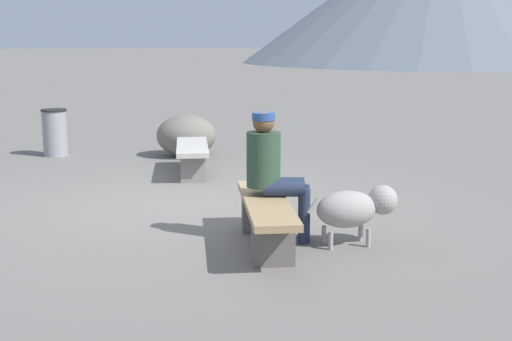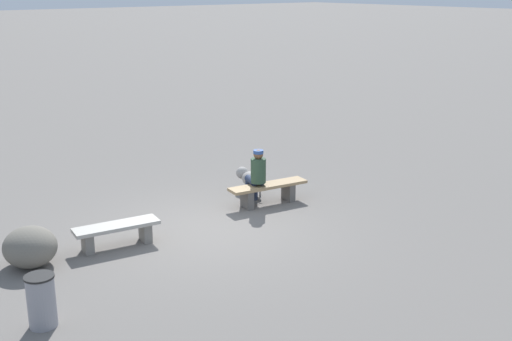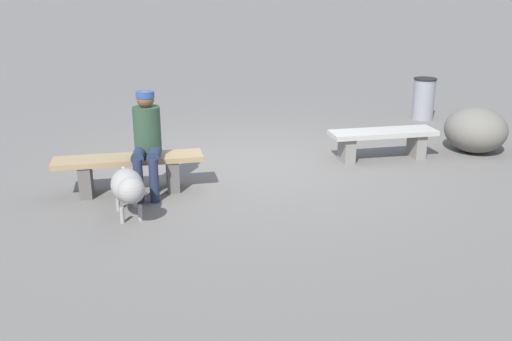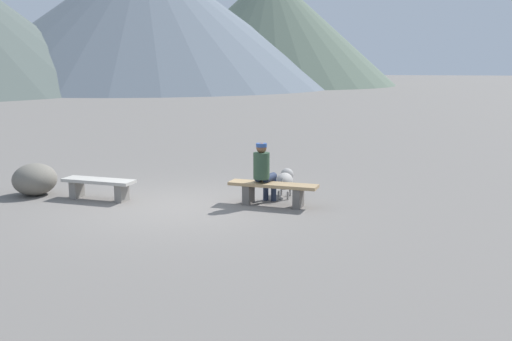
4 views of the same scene
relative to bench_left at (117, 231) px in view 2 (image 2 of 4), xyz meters
The scene contains 7 objects.
ground 1.87m from the bench_left, 11.76° to the right, with size 210.00×210.00×0.06m, color slate.
bench_left is the anchor object (origin of this frame).
bench_right 3.63m from the bench_left, ahead, with size 1.82×0.69×0.45m.
seated_person 3.45m from the bench_left, ahead, with size 0.43×0.62×1.25m.
dog 3.87m from the bench_left, 12.98° to the left, with size 0.37×0.89×0.56m.
trash_bin 2.86m from the bench_left, 138.29° to the right, with size 0.41×0.41×0.77m.
boulder 1.53m from the bench_left, behind, with size 0.89×0.97×0.68m, color #6B665B.
Camera 2 is at (-6.69, -9.61, 4.62)m, focal length 45.08 mm.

